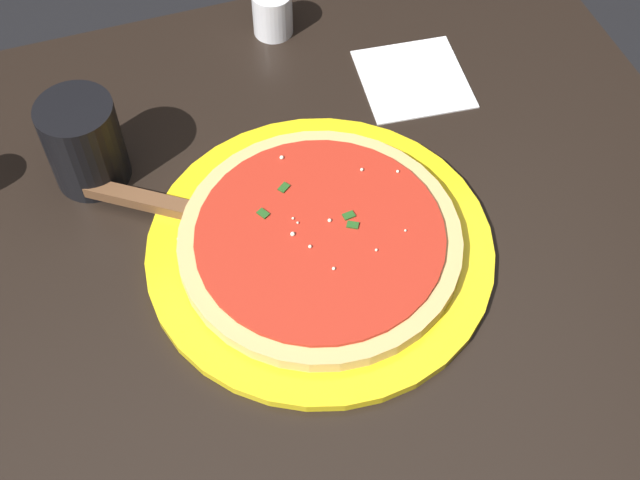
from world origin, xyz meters
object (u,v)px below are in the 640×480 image
object	(u,v)px
pizza	(320,240)
cup_tall_drink	(84,143)
cup_small_sauce	(273,13)
pizza_server	(167,207)
serving_plate	(320,248)
napkin_folded_right	(413,79)

from	to	relation	value
pizza	cup_tall_drink	bearing A→B (deg)	-131.04
cup_small_sauce	pizza_server	bearing A→B (deg)	-37.71
serving_plate	napkin_folded_right	world-z (taller)	serving_plate
cup_small_sauce	serving_plate	bearing A→B (deg)	-8.73
napkin_folded_right	cup_small_sauce	bearing A→B (deg)	-135.52
serving_plate	pizza	distance (m)	0.02
pizza	cup_tall_drink	distance (m)	0.27
pizza_server	napkin_folded_right	xyz separation A→B (m)	(-0.11, 0.33, -0.01)
serving_plate	napkin_folded_right	size ratio (longest dim) A/B	2.81
pizza	napkin_folded_right	size ratio (longest dim) A/B	2.27
serving_plate	pizza_server	size ratio (longest dim) A/B	1.74
pizza_server	cup_tall_drink	size ratio (longest dim) A/B	1.97
pizza_server	cup_small_sauce	bearing A→B (deg)	142.29
serving_plate	pizza	xyz separation A→B (m)	(-0.00, 0.00, 0.02)
cup_tall_drink	cup_small_sauce	size ratio (longest dim) A/B	1.79
serving_plate	cup_small_sauce	xyz separation A→B (m)	(-0.34, 0.05, 0.02)
cup_small_sauce	napkin_folded_right	bearing A→B (deg)	44.48
serving_plate	pizza_server	xyz separation A→B (m)	(-0.10, -0.14, 0.01)
cup_tall_drink	pizza	bearing A→B (deg)	48.96
serving_plate	pizza	world-z (taller)	pizza
cup_tall_drink	napkin_folded_right	distance (m)	0.40
cup_tall_drink	cup_small_sauce	xyz separation A→B (m)	(-0.17, 0.26, -0.02)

